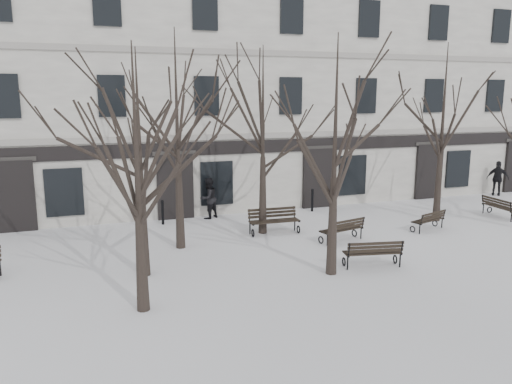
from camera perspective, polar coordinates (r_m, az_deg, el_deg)
name	(u,v)px	position (r m, az deg, el deg)	size (l,w,h in m)	color
ground	(328,266)	(16.46, 8.27, -8.41)	(100.00, 100.00, 0.00)	white
building	(221,94)	(27.66, -4.08, 11.16)	(40.40, 10.20, 11.40)	silver
tree_0	(136,148)	(12.45, -13.54, 4.92)	(4.69, 4.69, 6.71)	black
tree_1	(139,137)	(15.03, -13.23, 6.16)	(4.76, 4.76, 6.80)	black
tree_2	(335,128)	(14.91, 9.06, 7.24)	(5.04, 5.04, 7.20)	black
tree_4	(177,114)	(17.61, -9.04, 8.80)	(5.38, 5.38, 7.68)	black
tree_5	(263,118)	(19.38, 0.80, 8.41)	(5.11, 5.11, 7.29)	black
tree_6	(443,112)	(22.78, 20.63, 8.57)	(5.31, 5.31, 7.59)	black
bench_1	(373,252)	(16.48, 13.23, -6.72)	(1.93, 1.01, 0.93)	black
bench_2	(343,229)	(19.08, 9.88, -4.19)	(1.88, 1.05, 0.90)	black
bench_3	(274,220)	(19.91, 2.04, -3.21)	(2.04, 0.82, 1.01)	black
bench_4	(429,220)	(21.54, 19.18, -3.01)	(1.71, 1.06, 0.82)	black
bench_5	(499,207)	(25.04, 26.07, -1.51)	(0.73, 1.83, 0.90)	black
bollard_a	(163,211)	(21.63, -10.63, -2.18)	(0.14, 0.14, 1.07)	black
bollard_b	(312,199)	(23.78, 6.45, -0.83)	(0.14, 0.14, 1.09)	black
pedestrian_b	(209,218)	(22.51, -5.42, -3.01)	(0.90, 0.70, 1.84)	black
pedestrian_c	(496,196)	(30.47, 25.76, -0.36)	(1.12, 0.47, 1.91)	black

